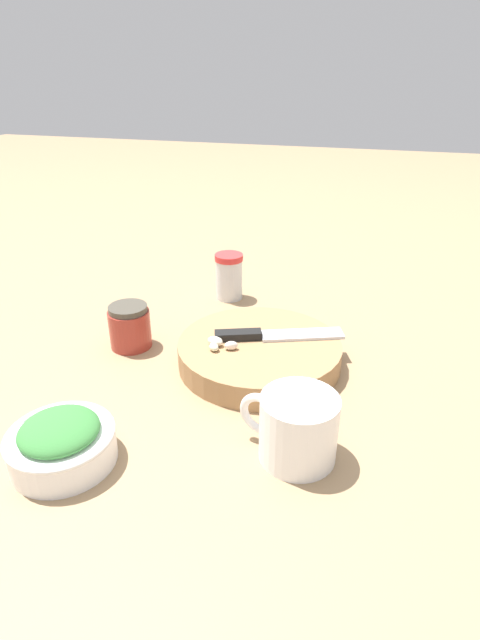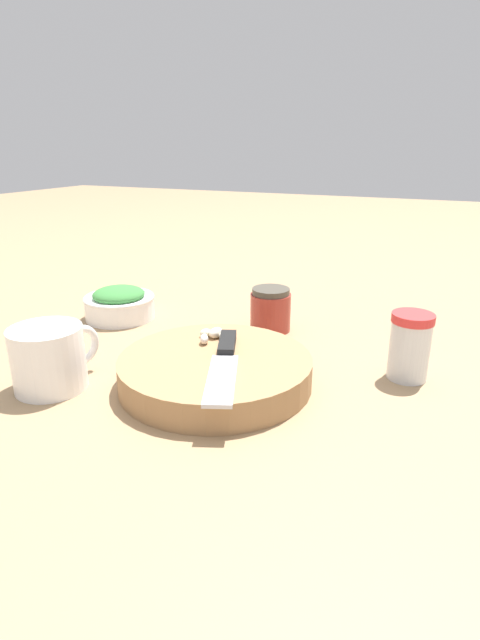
% 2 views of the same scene
% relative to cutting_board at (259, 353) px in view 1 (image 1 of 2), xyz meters
% --- Properties ---
extents(ground_plane, '(5.00, 5.00, 0.00)m').
position_rel_cutting_board_xyz_m(ground_plane, '(0.02, 0.09, -0.02)').
color(ground_plane, '#997A56').
extents(cutting_board, '(0.26, 0.26, 0.04)m').
position_rel_cutting_board_xyz_m(cutting_board, '(0.00, 0.00, 0.00)').
color(cutting_board, '#9E754C').
rests_on(cutting_board, ground_plane).
extents(chef_knife, '(0.10, 0.20, 0.01)m').
position_rel_cutting_board_xyz_m(chef_knife, '(0.02, -0.01, 0.02)').
color(chef_knife, black).
rests_on(chef_knife, cutting_board).
extents(garlic_cloves, '(0.05, 0.05, 0.02)m').
position_rel_cutting_board_xyz_m(garlic_cloves, '(-0.03, 0.06, 0.03)').
color(garlic_cloves, silver).
rests_on(garlic_cloves, cutting_board).
extents(herb_bowl, '(0.13, 0.13, 0.06)m').
position_rel_cutting_board_xyz_m(herb_bowl, '(-0.29, 0.17, 0.01)').
color(herb_bowl, white).
rests_on(herb_bowl, ground_plane).
extents(spice_jar, '(0.06, 0.06, 0.09)m').
position_rel_cutting_board_xyz_m(spice_jar, '(0.23, 0.13, 0.03)').
color(spice_jar, silver).
rests_on(spice_jar, ground_plane).
extents(coffee_mug, '(0.09, 0.13, 0.09)m').
position_rel_cutting_board_xyz_m(coffee_mug, '(-0.19, -0.10, 0.02)').
color(coffee_mug, white).
rests_on(coffee_mug, ground_plane).
extents(honey_jar, '(0.07, 0.07, 0.08)m').
position_rel_cutting_board_xyz_m(honey_jar, '(-0.01, 0.23, 0.02)').
color(honey_jar, '#9E3328').
rests_on(honey_jar, ground_plane).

